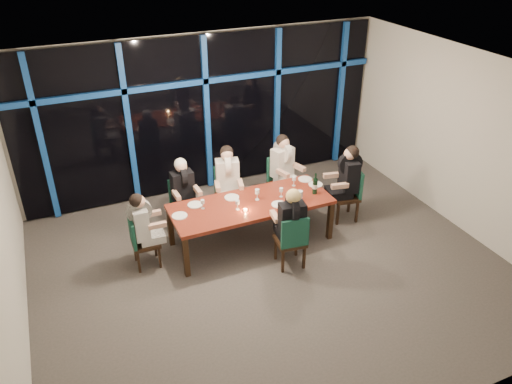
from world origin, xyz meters
TOP-DOWN VIEW (x-y plane):
  - room at (0.00, 0.00)m, footprint 7.04×7.00m
  - window_wall at (0.01, 2.93)m, footprint 6.86×0.43m
  - dining_table at (0.00, 0.80)m, footprint 2.60×1.00m
  - chair_far_left at (-0.88, 1.72)m, footprint 0.43×0.43m
  - chair_far_mid at (-0.07, 1.69)m, footprint 0.54×0.54m
  - chair_far_right at (1.00, 1.76)m, footprint 0.54×0.54m
  - chair_end_left at (-1.80, 0.88)m, footprint 0.41×0.41m
  - chair_end_right at (1.88, 0.79)m, footprint 0.52×0.52m
  - chair_near_mid at (0.30, -0.08)m, footprint 0.48×0.48m
  - diner_far_left at (-0.87, 1.65)m, footprint 0.45×0.56m
  - diner_far_mid at (-0.09, 1.61)m, footprint 0.54×0.64m
  - diner_far_right at (1.02, 1.69)m, footprint 0.55×0.64m
  - diner_end_left at (-1.73, 0.88)m, footprint 0.54×0.44m
  - diner_end_right at (1.80, 0.80)m, footprint 0.64×0.52m
  - diner_near_mid at (0.31, -0.00)m, footprint 0.49×0.60m
  - plate_far_left at (-0.85, 1.08)m, footprint 0.24×0.24m
  - plate_far_mid at (-0.23, 1.07)m, footprint 0.24×0.24m
  - plate_far_right at (1.17, 1.14)m, footprint 0.24×0.24m
  - plate_end_left at (-1.16, 0.86)m, footprint 0.24×0.24m
  - plate_end_right at (1.24, 0.91)m, footprint 0.24×0.24m
  - plate_near_mid at (0.38, 0.56)m, footprint 0.24×0.24m
  - wine_bottle at (1.08, 0.65)m, footprint 0.08×0.08m
  - water_pitcher at (0.74, 0.55)m, footprint 0.11×0.10m
  - tea_light at (-0.18, 0.61)m, footprint 0.05×0.05m
  - wine_glass_a at (-0.28, 0.69)m, footprint 0.06×0.06m
  - wine_glass_b at (0.13, 0.85)m, footprint 0.07×0.07m
  - wine_glass_c at (0.53, 0.78)m, footprint 0.06×0.06m
  - wine_glass_d at (-0.77, 0.94)m, footprint 0.06×0.06m
  - wine_glass_e at (0.89, 1.03)m, footprint 0.07×0.07m

SIDE VIEW (x-z plane):
  - chair_end_left at x=-1.80m, z-range 0.05..0.92m
  - chair_far_left at x=-0.88m, z-range 0.05..0.94m
  - chair_near_mid at x=0.30m, z-range 0.05..0.98m
  - chair_far_right at x=1.00m, z-range 0.06..1.00m
  - chair_far_mid at x=-0.07m, z-range 0.06..1.01m
  - chair_end_right at x=1.88m, z-range 0.06..1.02m
  - dining_table at x=0.00m, z-range 0.31..1.06m
  - plate_far_left at x=-0.85m, z-range 0.75..0.76m
  - plate_far_mid at x=-0.23m, z-range 0.75..0.76m
  - plate_far_right at x=1.17m, z-range 0.75..0.76m
  - plate_end_left at x=-1.16m, z-range 0.75..0.76m
  - plate_end_right at x=1.24m, z-range 0.75..0.76m
  - plate_near_mid at x=0.38m, z-range 0.75..0.76m
  - tea_light at x=-0.18m, z-range 0.75..0.78m
  - diner_end_left at x=-1.73m, z-range 0.41..1.25m
  - water_pitcher at x=0.74m, z-range 0.75..0.93m
  - diner_far_left at x=-0.87m, z-range 0.42..1.29m
  - wine_glass_d at x=-0.77m, z-range 0.79..0.94m
  - wine_glass_c at x=0.53m, z-range 0.79..0.95m
  - wine_glass_a at x=-0.28m, z-range 0.79..0.95m
  - wine_glass_e at x=0.89m, z-range 0.79..0.96m
  - diner_near_mid at x=0.31m, z-range 0.44..1.34m
  - wine_glass_b at x=0.13m, z-range 0.79..0.98m
  - wine_bottle at x=1.08m, z-range 0.71..1.08m
  - diner_far_right at x=1.02m, z-range 0.44..1.37m
  - diner_far_mid at x=-0.09m, z-range 0.45..1.38m
  - diner_end_right at x=1.80m, z-range 0.45..1.39m
  - window_wall at x=0.01m, z-range 0.08..3.02m
  - room at x=0.00m, z-range 0.51..3.53m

